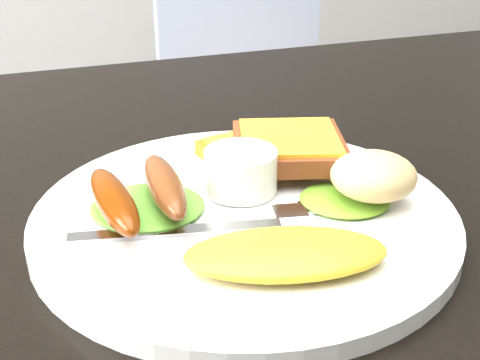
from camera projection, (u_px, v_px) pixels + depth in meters
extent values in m
cube|color=black|center=(264.00, 223.00, 0.52)|extent=(1.20, 0.80, 0.04)
cube|color=#A57661|center=(265.00, 126.00, 1.46)|extent=(0.39, 0.39, 0.05)
cylinder|color=white|center=(245.00, 219.00, 0.47)|extent=(0.30, 0.30, 0.01)
ellipsoid|color=#2F8F19|center=(148.00, 206.00, 0.47)|extent=(0.10, 0.09, 0.01)
ellipsoid|color=#4E9C25|center=(345.00, 199.00, 0.48)|extent=(0.08, 0.08, 0.01)
ellipsoid|color=yellow|center=(286.00, 254.00, 0.40)|extent=(0.13, 0.09, 0.02)
ellipsoid|color=#6F2700|center=(114.00, 201.00, 0.44)|extent=(0.03, 0.10, 0.02)
ellipsoid|color=brown|center=(165.00, 186.00, 0.46)|extent=(0.03, 0.10, 0.02)
cylinder|color=white|center=(241.00, 171.00, 0.49)|extent=(0.06, 0.06, 0.03)
cube|color=#965D1A|center=(261.00, 154.00, 0.54)|extent=(0.10, 0.10, 0.01)
cube|color=brown|center=(289.00, 148.00, 0.52)|extent=(0.10, 0.10, 0.01)
ellipsoid|color=beige|center=(374.00, 176.00, 0.47)|extent=(0.07, 0.07, 0.03)
cube|color=#ADAFB7|center=(176.00, 232.00, 0.44)|extent=(0.14, 0.04, 0.00)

